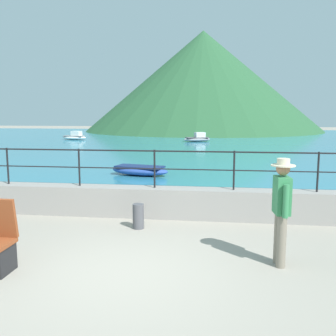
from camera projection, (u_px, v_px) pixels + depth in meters
The scene contains 10 objects.
ground_plane at pixel (121, 272), 5.90m from camera, with size 120.00×120.00×0.00m, color gray.
promenade_wall at pixel (155, 202), 8.99m from camera, with size 20.00×0.56×0.70m, color gray.
railing at pixel (155, 161), 8.84m from camera, with size 18.44×0.04×0.90m.
lake_water at pixel (200, 142), 31.24m from camera, with size 64.00×44.32×0.06m, color teal.
hill_main at pixel (203, 82), 49.49m from camera, with size 30.64×30.64×12.86m, color #285633.
person_walking at pixel (281, 206), 6.02m from camera, with size 0.38×0.57×1.75m.
bollard at pixel (138, 216), 8.07m from camera, with size 0.24×0.24×0.53m, color #4C4C51.
boat_0 at pixel (197, 138), 31.15m from camera, with size 2.47×1.74×0.76m.
boat_1 at pixel (140, 170), 14.55m from camera, with size 2.45×1.42×0.36m.
boat_2 at pixel (75, 137), 33.29m from camera, with size 2.43×1.32×0.76m.
Camera 1 is at (1.45, -5.45, 2.47)m, focal length 40.47 mm.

